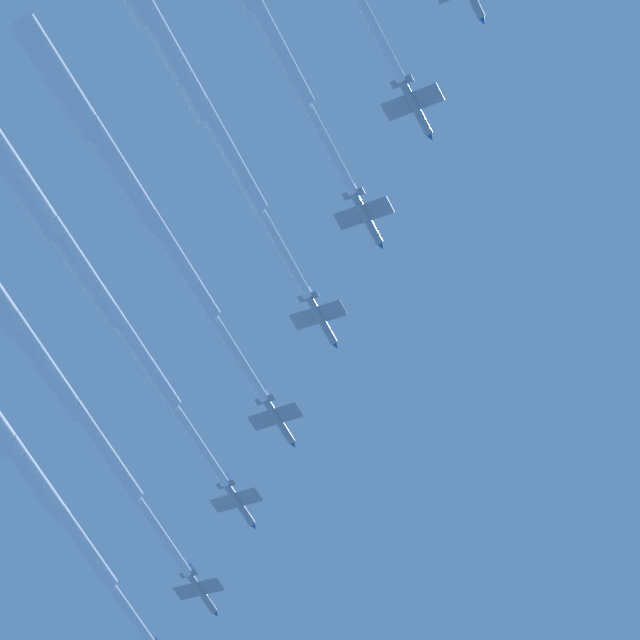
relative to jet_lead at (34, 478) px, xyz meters
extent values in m
cylinder|color=white|center=(-21.66, 18.87, -0.06)|extent=(13.47, 11.88, 1.69)
cylinder|color=white|center=(-10.72, 9.87, -0.12)|extent=(14.01, 12.52, 2.53)
cylinder|color=white|center=(-0.23, 0.35, -0.03)|extent=(14.56, 13.16, 3.37)
cylinder|color=#9EA3AD|center=(-13.71, 28.94, -1.58)|extent=(7.65, 6.95, 1.35)
cone|color=#1959A5|center=(-17.50, 32.27, -1.58)|extent=(1.82, 1.82, 1.28)
cylinder|color=black|center=(-10.14, 25.80, -1.58)|extent=(1.12, 1.15, 1.01)
ellipsoid|color=black|center=(-15.12, 30.34, -1.12)|extent=(2.03, 1.94, 0.85)
cube|color=#9EA3AD|center=(-13.31, 28.57, -1.62)|extent=(7.41, 7.91, 2.30)
cube|color=#1959A5|center=(-15.76, 25.79, -0.56)|extent=(2.19, 2.05, 0.28)
cube|color=#1959A5|center=(-10.85, 31.38, -2.55)|extent=(2.19, 2.05, 0.28)
cube|color=#9EA3AD|center=(-10.87, 26.44, -1.58)|extent=(2.88, 3.07, 0.92)
cube|color=#1959A5|center=(-10.71, 26.63, -0.66)|extent=(1.45, 1.38, 1.87)
cylinder|color=white|center=(-3.77, 20.21, -1.58)|extent=(15.26, 13.70, 1.71)
cylinder|color=white|center=(8.70, 9.63, -1.65)|extent=(15.83, 14.34, 2.57)
cylinder|color=white|center=(20.72, -1.46, -1.55)|extent=(16.39, 14.99, 3.43)
cylinder|color=#9EA3AD|center=(3.45, 31.12, -0.42)|extent=(7.59, 7.01, 1.34)
cone|color=#1959A5|center=(-0.30, 34.49, -0.42)|extent=(1.82, 1.82, 1.27)
cylinder|color=black|center=(6.99, 27.94, -0.42)|extent=(1.12, 1.15, 1.01)
ellipsoid|color=black|center=(2.06, 32.53, 0.04)|extent=(2.02, 1.94, 0.85)
cube|color=#9EA3AD|center=(3.85, 30.75, -0.46)|extent=(7.47, 7.88, 2.25)
cube|color=#1959A5|center=(1.37, 27.99, 0.57)|extent=(2.18, 2.06, 0.27)
cube|color=#1959A5|center=(6.35, 33.53, -1.37)|extent=(2.18, 2.06, 0.27)
cube|color=#9EA3AD|center=(6.27, 28.59, -0.42)|extent=(2.90, 3.06, 0.90)
cube|color=#1959A5|center=(6.42, 28.77, 0.50)|extent=(1.44, 1.38, 1.87)
cylinder|color=white|center=(13.09, 22.46, -0.42)|extent=(14.66, 13.42, 1.71)
cylinder|color=white|center=(25.04, 12.11, -0.49)|extent=(15.23, 14.05, 2.56)
cylinder|color=white|center=(36.53, 1.25, -0.39)|extent=(15.80, 14.69, 3.41)
cylinder|color=white|center=(48.00, -9.63, -0.28)|extent=(16.37, 15.32, 4.27)
cylinder|color=#9EA3AD|center=(20.62, 33.29, -2.16)|extent=(7.59, 7.00, 1.33)
cone|color=#1959A5|center=(16.86, 36.66, -2.16)|extent=(1.81, 1.81, 1.27)
cylinder|color=black|center=(24.15, 30.12, -2.16)|extent=(1.11, 1.14, 1.00)
ellipsoid|color=black|center=(19.22, 34.70, -1.71)|extent=(2.02, 1.94, 0.84)
cube|color=#9EA3AD|center=(21.01, 32.92, -2.21)|extent=(7.47, 7.90, 2.16)
cube|color=#1959A5|center=(18.53, 30.15, -1.22)|extent=(2.18, 2.06, 0.27)
cube|color=#1959A5|center=(23.52, 35.72, -3.07)|extent=(2.18, 2.06, 0.27)
cube|color=#9EA3AD|center=(23.43, 30.77, -2.16)|extent=(2.91, 3.07, 0.87)
cube|color=#1959A5|center=(23.58, 30.94, -1.24)|extent=(1.43, 1.36, 1.87)
cylinder|color=white|center=(30.17, 24.73, -2.16)|extent=(14.46, 13.21, 1.70)
cylinder|color=white|center=(41.96, 14.56, -2.23)|extent=(15.03, 13.84, 2.54)
cylinder|color=white|center=(53.28, 3.88, -2.13)|extent=(15.59, 14.47, 3.39)
cylinder|color=white|center=(64.59, -6.83, -2.03)|extent=(16.16, 15.10, 4.24)
cylinder|color=#9EA3AD|center=(37.78, 35.47, -0.61)|extent=(7.71, 6.87, 1.34)
cone|color=#1959A5|center=(33.94, 38.75, -0.61)|extent=(1.82, 1.81, 1.28)
cylinder|color=black|center=(41.39, 32.39, -0.61)|extent=(1.11, 1.16, 1.01)
ellipsoid|color=black|center=(36.35, 36.85, -0.16)|extent=(2.03, 1.92, 0.85)
cube|color=#9EA3AD|center=(38.18, 35.11, -0.66)|extent=(7.35, 7.96, 2.26)
cube|color=#1959A5|center=(35.78, 32.29, 0.38)|extent=(2.21, 2.03, 0.27)
cube|color=#1959A5|center=(40.61, 37.96, -1.57)|extent=(2.21, 2.03, 0.27)
cube|color=#9EA3AD|center=(40.66, 33.02, -0.61)|extent=(2.86, 3.09, 0.91)
cube|color=#1959A5|center=(40.81, 33.20, 0.31)|extent=(1.45, 1.36, 1.87)
cylinder|color=white|center=(47.34, 27.30, -0.61)|extent=(14.27, 12.55, 1.71)
cylinder|color=white|center=(58.98, 17.74, -0.69)|extent=(14.83, 13.20, 2.56)
cylinder|color=white|center=(70.17, 7.66, -0.58)|extent=(15.38, 13.85, 3.42)
cylinder|color=#9EA3AD|center=(54.95, 37.65, -1.04)|extent=(7.70, 6.88, 1.34)
cone|color=#1959A5|center=(51.11, 40.94, -1.04)|extent=(1.82, 1.81, 1.27)
cylinder|color=black|center=(58.55, 34.55, -1.04)|extent=(1.11, 1.15, 1.01)
ellipsoid|color=black|center=(53.52, 39.03, -0.59)|extent=(2.03, 1.93, 0.85)
cube|color=#9EA3AD|center=(55.35, 37.29, -1.09)|extent=(7.37, 7.95, 2.25)
cube|color=#1959A5|center=(52.93, 34.47, -0.05)|extent=(2.20, 2.03, 0.27)
cube|color=#1959A5|center=(57.79, 40.13, -1.99)|extent=(2.20, 2.03, 0.27)
cube|color=#9EA3AD|center=(57.81, 35.19, -1.04)|extent=(2.87, 3.09, 0.90)
cube|color=#1959A5|center=(57.97, 35.37, -0.12)|extent=(1.45, 1.36, 1.87)
cylinder|color=white|center=(64.22, 29.68, -1.04)|extent=(13.64, 12.06, 1.71)
cylinder|color=white|center=(75.31, 20.54, -1.12)|extent=(14.20, 12.70, 2.56)
cylinder|color=#9EA3AD|center=(72.11, 39.83, -0.89)|extent=(7.61, 6.99, 1.34)
cone|color=#1959A5|center=(68.34, 43.18, -0.89)|extent=(1.82, 1.82, 1.27)
cylinder|color=black|center=(75.66, 36.67, -0.89)|extent=(1.12, 1.15, 1.01)
ellipsoid|color=black|center=(70.71, 41.23, -0.44)|extent=(2.02, 1.94, 0.85)
cube|color=#9EA3AD|center=(72.50, 39.46, -0.94)|extent=(7.45, 7.89, 2.25)
cube|color=#1959A5|center=(70.04, 36.69, 0.09)|extent=(2.18, 2.05, 0.27)
cube|color=#1959A5|center=(74.99, 42.25, -1.84)|extent=(2.18, 2.05, 0.27)
cube|color=#9EA3AD|center=(74.93, 37.31, -0.89)|extent=(2.90, 3.06, 0.90)
cube|color=#1959A5|center=(75.09, 37.49, 0.03)|extent=(1.44, 1.38, 1.87)
cylinder|color=white|center=(81.41, 31.54, -0.89)|extent=(13.85, 12.60, 1.71)
cone|color=#1959A5|center=(85.46, 45.31, -0.92)|extent=(1.80, 1.79, 1.24)
camera|label=1|loc=(135.79, 10.77, -192.98)|focal=84.99mm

